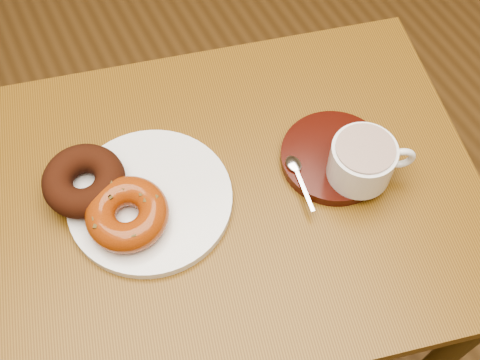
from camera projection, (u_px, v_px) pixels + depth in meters
name	position (u px, v px, depth m)	size (l,w,h in m)	color
cafe_table	(229.00, 226.00, 0.97)	(0.85, 0.71, 0.69)	brown
donut_plate	(150.00, 200.00, 0.86)	(0.24, 0.24, 0.01)	white
donut_cinnamon	(84.00, 181.00, 0.84)	(0.12, 0.12, 0.04)	#35150A
donut_caramel	(127.00, 214.00, 0.82)	(0.12, 0.12, 0.04)	#913A0F
saucer	(334.00, 157.00, 0.90)	(0.16, 0.16, 0.02)	#340C07
coffee_cup	(363.00, 161.00, 0.85)	(0.12, 0.09, 0.07)	white
teaspoon	(296.00, 169.00, 0.87)	(0.03, 0.10, 0.01)	silver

